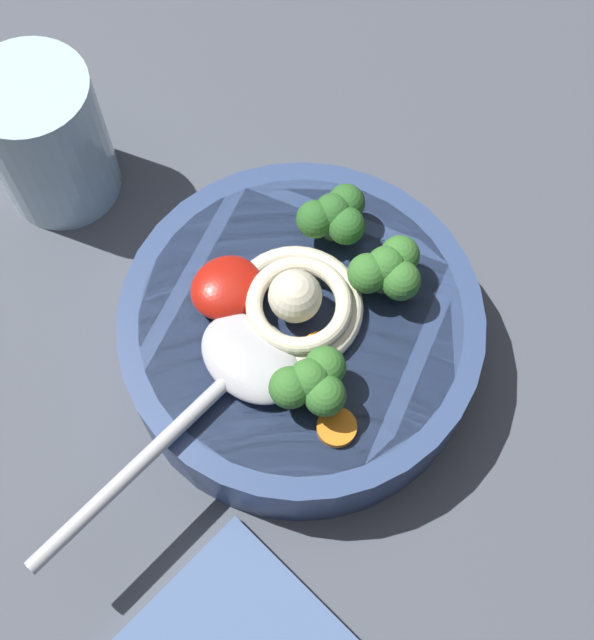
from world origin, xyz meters
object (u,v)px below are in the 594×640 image
Objects in this scene: soup_spoon at (232,376)px; drinking_glass at (47,139)px; soup_bowl at (297,338)px; noodle_pile at (295,305)px.

soup_spoon is 1.78× the size of drinking_glass.
noodle_pile reaches higher than soup_bowl.
soup_spoon is 19.90cm from drinking_glass.
drinking_glass reaches higher than noodle_pile.
noodle_pile is 19.35cm from drinking_glass.
soup_bowl is 2.10× the size of drinking_glass.
soup_bowl is 2.47× the size of noodle_pile.
soup_bowl is at bearing -82.32° from drinking_glass.
noodle_pile is at bearing -81.60° from drinking_glass.
soup_bowl is 1.18× the size of soup_spoon.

